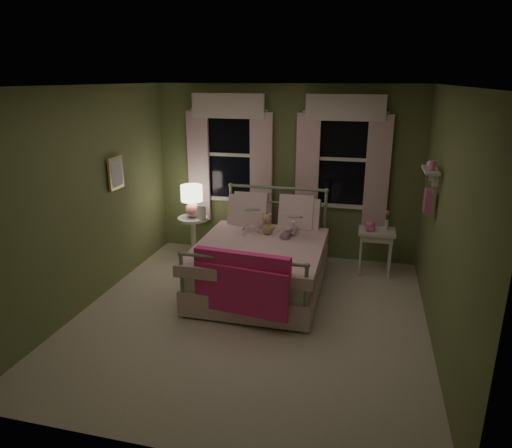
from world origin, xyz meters
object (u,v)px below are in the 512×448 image
(bed, at_px, (262,261))
(nightstand_left, at_px, (193,232))
(child_right, at_px, (290,214))
(nightstand_right, at_px, (376,237))
(child_left, at_px, (250,212))
(table_lamp, at_px, (192,198))
(teddy_bear, at_px, (267,225))

(bed, bearing_deg, nightstand_left, 148.04)
(bed, xyz_separation_m, child_right, (0.28, 0.42, 0.53))
(nightstand_left, xyz_separation_m, nightstand_right, (2.72, 0.04, 0.13))
(child_left, height_order, table_lamp, child_left)
(child_left, relative_size, nightstand_left, 1.05)
(teddy_bear, bearing_deg, child_right, 29.50)
(nightstand_left, height_order, table_lamp, table_lamp)
(table_lamp, bearing_deg, teddy_bear, -22.68)
(teddy_bear, relative_size, nightstand_right, 0.48)
(child_right, distance_m, nightstand_left, 1.68)
(nightstand_left, height_order, nightstand_right, same)
(bed, distance_m, teddy_bear, 0.49)
(bed, bearing_deg, child_right, 56.40)
(child_left, distance_m, nightstand_left, 1.17)
(nightstand_left, relative_size, table_lamp, 1.34)
(teddy_bear, relative_size, nightstand_left, 0.47)
(child_left, height_order, teddy_bear, child_left)
(child_left, xyz_separation_m, child_right, (0.56, 0.00, 0.01))
(bed, xyz_separation_m, child_left, (-0.28, 0.42, 0.53))
(bed, height_order, child_left, child_left)
(bed, bearing_deg, teddy_bear, 90.00)
(child_left, bearing_deg, nightstand_left, -15.08)
(child_left, relative_size, teddy_bear, 2.22)
(table_lamp, bearing_deg, child_right, -13.54)
(nightstand_right, bearing_deg, nightstand_left, -179.15)
(teddy_bear, bearing_deg, nightstand_right, 21.65)
(table_lamp, xyz_separation_m, nightstand_right, (2.72, 0.04, -0.40))
(child_right, height_order, nightstand_left, child_right)
(child_right, relative_size, nightstand_right, 1.08)
(child_left, relative_size, nightstand_right, 1.07)
(teddy_bear, height_order, table_lamp, table_lamp)
(child_right, distance_m, nightstand_right, 1.29)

